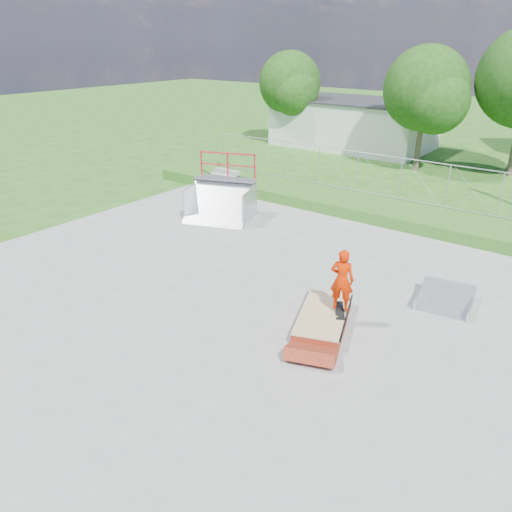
{
  "coord_description": "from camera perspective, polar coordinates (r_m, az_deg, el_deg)",
  "views": [
    {
      "loc": [
        7.59,
        -9.71,
        6.9
      ],
      "look_at": [
        -0.38,
        0.84,
        1.1
      ],
      "focal_mm": 35.0,
      "sensor_mm": 36.0,
      "label": 1
    }
  ],
  "objects": [
    {
      "name": "skater",
      "position": [
        12.78,
        9.78,
        -3.0
      ],
      "size": [
        0.68,
        0.54,
        1.64
      ],
      "primitive_type": "imported",
      "rotation": [
        0.0,
        0.0,
        3.41
      ],
      "color": "#C42000",
      "rests_on": "grind_box"
    },
    {
      "name": "utility_building_flat",
      "position": [
        35.74,
        11.13,
        14.58
      ],
      "size": [
        10.0,
        6.0,
        3.0
      ],
      "primitive_type": "cube",
      "color": "silver",
      "rests_on": "ground"
    },
    {
      "name": "tree_left_near",
      "position": [
        29.2,
        19.15,
        17.25
      ],
      "size": [
        4.76,
        4.48,
        6.65
      ],
      "color": "brown",
      "rests_on": "ground"
    },
    {
      "name": "concrete_pad",
      "position": [
        14.11,
        -0.83,
        -5.48
      ],
      "size": [
        20.0,
        16.0,
        0.04
      ],
      "primitive_type": "cube",
      "color": "gray",
      "rests_on": "ground"
    },
    {
      "name": "grind_box",
      "position": [
        13.17,
        7.7,
        -7.2
      ],
      "size": [
        1.96,
        2.71,
        0.36
      ],
      "rotation": [
        0.0,
        0.0,
        0.35
      ],
      "color": "maroon",
      "rests_on": "concrete_pad"
    },
    {
      "name": "quarter_pipe",
      "position": [
        20.35,
        -4.21,
        7.59
      ],
      "size": [
        3.13,
        2.9,
        2.55
      ],
      "primitive_type": null,
      "rotation": [
        0.0,
        0.0,
        0.35
      ],
      "color": "#A5A7AD",
      "rests_on": "concrete_pad"
    },
    {
      "name": "chain_link_fence",
      "position": [
        22.27,
        16.15,
        8.48
      ],
      "size": [
        20.0,
        0.06,
        1.8
      ],
      "primitive_type": null,
      "color": "#A0A2A9",
      "rests_on": "grass_berm"
    },
    {
      "name": "tree_left_far",
      "position": [
        35.45,
        4.05,
        18.85
      ],
      "size": [
        4.42,
        4.16,
        6.18
      ],
      "color": "brown",
      "rests_on": "ground"
    },
    {
      "name": "grass_berm",
      "position": [
        21.69,
        14.81,
        5.05
      ],
      "size": [
        24.0,
        3.0,
        0.5
      ],
      "primitive_type": "cube",
      "color": "#265418",
      "rests_on": "ground"
    },
    {
      "name": "ground",
      "position": [
        14.12,
        -0.83,
        -5.55
      ],
      "size": [
        120.0,
        120.0,
        0.0
      ],
      "primitive_type": "plane",
      "color": "#265418",
      "rests_on": "ground"
    },
    {
      "name": "concrete_stairs",
      "position": [
        25.29,
        -4.0,
        8.75
      ],
      "size": [
        1.5,
        1.6,
        0.8
      ],
      "primitive_type": null,
      "color": "gray",
      "rests_on": "ground"
    },
    {
      "name": "skateboard",
      "position": [
        13.16,
        9.53,
        -6.19
      ],
      "size": [
        0.61,
        0.79,
        0.13
      ],
      "primitive_type": "cube",
      "rotation": [
        0.14,
        0.0,
        0.56
      ],
      "color": "black",
      "rests_on": "grind_box"
    },
    {
      "name": "flat_bank_ramp",
      "position": [
        14.89,
        20.8,
        -4.63
      ],
      "size": [
        1.63,
        1.71,
        0.44
      ],
      "primitive_type": null,
      "rotation": [
        0.0,
        0.0,
        0.15
      ],
      "color": "#A5A7AD",
      "rests_on": "concrete_pad"
    }
  ]
}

